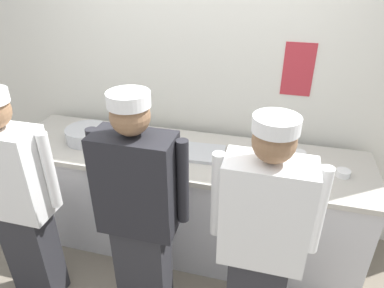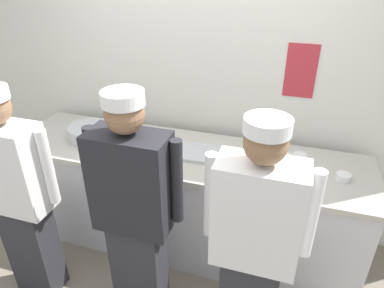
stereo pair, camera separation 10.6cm
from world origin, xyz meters
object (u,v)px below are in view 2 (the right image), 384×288
squeeze_bottle_primary (132,130)px  ramekin_yellow_sauce (124,129)px  chef_near_left (19,195)px  ramekin_orange_sauce (300,157)px  chef_far_right (254,245)px  plate_stack_front (278,162)px  chef_center (134,212)px  ramekin_red_sauce (343,177)px  mixing_bowl_steel (90,132)px  sheet_tray (191,152)px

squeeze_bottle_primary → ramekin_yellow_sauce: size_ratio=2.01×
chef_near_left → ramekin_orange_sauce: bearing=27.8°
chef_far_right → ramekin_orange_sauce: 0.95m
ramekin_yellow_sauce → chef_far_right: bearing=-37.2°
ramekin_orange_sauce → chef_near_left: bearing=-152.2°
plate_stack_front → ramekin_yellow_sauce: (-1.34, 0.20, -0.02)m
chef_center → ramekin_red_sauce: size_ratio=16.94×
plate_stack_front → ramekin_orange_sauce: plate_stack_front is taller
plate_stack_front → ramekin_yellow_sauce: 1.35m
chef_far_right → mixing_bowl_steel: 1.68m
chef_near_left → squeeze_bottle_primary: bearing=63.6°
sheet_tray → ramekin_yellow_sauce: size_ratio=5.28×
mixing_bowl_steel → squeeze_bottle_primary: size_ratio=1.79×
chef_far_right → ramekin_red_sauce: bearing=56.6°
chef_near_left → mixing_bowl_steel: bearing=84.4°
squeeze_bottle_primary → ramekin_yellow_sauce: 0.20m
squeeze_bottle_primary → ramekin_yellow_sauce: squeeze_bottle_primary is taller
mixing_bowl_steel → ramekin_yellow_sauce: 0.29m
chef_near_left → sheet_tray: size_ratio=3.21×
mixing_bowl_steel → ramekin_red_sauce: size_ratio=3.50×
plate_stack_front → ramekin_orange_sauce: bearing=46.5°
chef_far_right → squeeze_bottle_primary: 1.43m
chef_center → ramekin_yellow_sauce: 1.09m
chef_near_left → ramekin_orange_sauce: (1.77, 0.93, 0.08)m
chef_center → squeeze_bottle_primary: 0.92m
chef_far_right → mixing_bowl_steel: size_ratio=4.75×
mixing_bowl_steel → squeeze_bottle_primary: bearing=13.3°
squeeze_bottle_primary → ramekin_orange_sauce: (1.34, 0.07, -0.07)m
sheet_tray → ramekin_red_sauce: ramekin_red_sauce is taller
chef_near_left → chef_center: 0.83m
chef_center → ramekin_orange_sauce: bearing=43.6°
ramekin_red_sauce → sheet_tray: bearing=178.2°
chef_center → ramekin_orange_sauce: size_ratio=15.89×
mixing_bowl_steel → ramekin_red_sauce: bearing=-0.7°
plate_stack_front → ramekin_yellow_sauce: bearing=171.3°
squeeze_bottle_primary → chef_center: bearing=-63.5°
chef_near_left → squeeze_bottle_primary: (0.43, 0.86, 0.15)m
mixing_bowl_steel → ramekin_yellow_sauce: mixing_bowl_steel is taller
chef_center → ramekin_red_sauce: (1.23, 0.71, 0.05)m
ramekin_yellow_sauce → mixing_bowl_steel: bearing=-134.6°
plate_stack_front → sheet_tray: (-0.66, 0.01, -0.03)m
chef_near_left → squeeze_bottle_primary: size_ratio=8.41×
sheet_tray → ramekin_red_sauce: bearing=-1.8°
chef_near_left → ramekin_orange_sauce: size_ratio=15.38×
chef_far_right → mixing_bowl_steel: (-1.49, 0.77, 0.10)m
chef_near_left → ramekin_yellow_sauce: chef_near_left is taller
chef_far_right → ramekin_yellow_sauce: chef_far_right is taller
ramekin_orange_sauce → ramekin_red_sauce: bearing=-31.6°
plate_stack_front → mixing_bowl_steel: size_ratio=0.67×
chef_near_left → chef_far_right: bearing=0.1°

